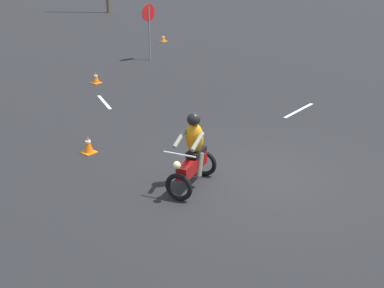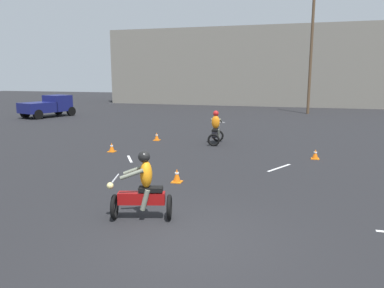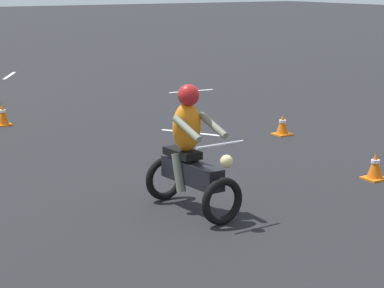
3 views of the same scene
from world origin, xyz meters
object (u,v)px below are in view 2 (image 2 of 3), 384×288
motorcycle_rider_background (216,129)px  pickup_truck (48,106)px  traffic_cone_near_left (157,137)px  utility_pole_far (311,58)px  traffic_cone_mid_left (315,154)px  motorcycle_rider_foreground (143,190)px  traffic_cone_near_right (177,176)px  traffic_cone_far_right (112,148)px

motorcycle_rider_background → pickup_truck: (-15.78, 8.07, 0.20)m
traffic_cone_near_left → utility_pole_far: bearing=65.1°
traffic_cone_mid_left → utility_pole_far: utility_pole_far is taller
motorcycle_rider_background → pickup_truck: pickup_truck is taller
motorcycle_rider_foreground → traffic_cone_near_left: 10.89m
motorcycle_rider_foreground → traffic_cone_near_left: bearing=4.3°
motorcycle_rider_background → traffic_cone_near_right: (0.31, -6.95, -0.51)m
traffic_cone_near_left → traffic_cone_far_right: 3.42m
pickup_truck → traffic_cone_near_right: 22.02m
traffic_cone_near_right → motorcycle_rider_background: bearing=92.6°
pickup_truck → traffic_cone_near_left: (12.60, -7.96, -0.73)m
pickup_truck → utility_pole_far: 22.41m
traffic_cone_near_left → utility_pole_far: utility_pole_far is taller
motorcycle_rider_foreground → pickup_truck: size_ratio=0.37×
traffic_cone_near_left → utility_pole_far: size_ratio=0.04×
motorcycle_rider_foreground → traffic_cone_mid_left: size_ratio=4.11×
pickup_truck → traffic_cone_mid_left: 22.86m
motorcycle_rider_background → traffic_cone_near_right: 6.98m
motorcycle_rider_foreground → utility_pole_far: size_ratio=0.17×
motorcycle_rider_background → traffic_cone_far_right: (-4.01, -3.20, -0.53)m
motorcycle_rider_foreground → pickup_truck: pickup_truck is taller
traffic_cone_near_right → utility_pole_far: (4.22, 23.66, 4.57)m
traffic_cone_far_right → utility_pole_far: 22.15m
motorcycle_rider_background → pickup_truck: size_ratio=0.37×
traffic_cone_near_right → traffic_cone_mid_left: (4.33, 4.78, -0.02)m
motorcycle_rider_foreground → pickup_truck: (-16.32, 18.18, 0.20)m
traffic_cone_near_right → traffic_cone_mid_left: traffic_cone_near_right is taller
motorcycle_rider_background → traffic_cone_far_right: bearing=-144.9°
traffic_cone_far_right → utility_pole_far: size_ratio=0.04×
traffic_cone_near_left → traffic_cone_near_right: bearing=-63.7°
traffic_cone_mid_left → traffic_cone_far_right: traffic_cone_mid_left is taller
motorcycle_rider_foreground → traffic_cone_near_left: size_ratio=3.99×
motorcycle_rider_background → utility_pole_far: size_ratio=0.17×
motorcycle_rider_background → traffic_cone_near_left: 3.23m
pickup_truck → traffic_cone_mid_left: (20.42, -10.25, -0.73)m
traffic_cone_mid_left → motorcycle_rider_foreground: bearing=-117.3°
traffic_cone_near_right → traffic_cone_far_right: 5.72m
traffic_cone_near_left → traffic_cone_near_right: (3.49, -7.06, 0.02)m
pickup_truck → traffic_cone_mid_left: size_ratio=11.18×
pickup_truck → traffic_cone_near_right: pickup_truck is taller
traffic_cone_mid_left → traffic_cone_far_right: (-8.65, -1.03, -0.00)m
pickup_truck → traffic_cone_near_right: bearing=-25.3°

